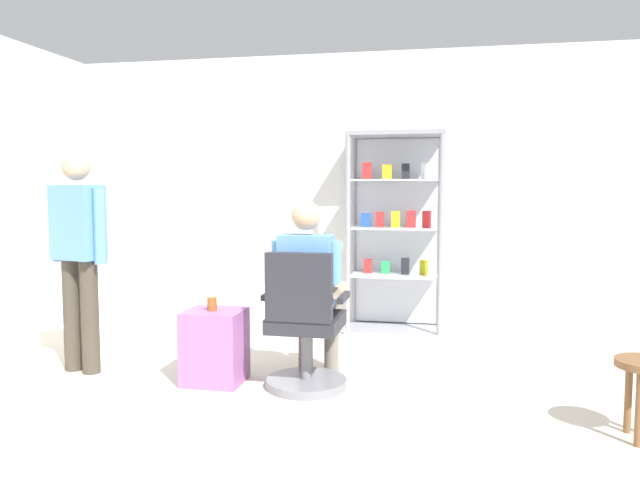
{
  "coord_description": "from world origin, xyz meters",
  "views": [
    {
      "loc": [
        0.83,
        -3.03,
        1.38
      ],
      "look_at": [
        -0.04,
        1.26,
        1.0
      ],
      "focal_mm": 33.97,
      "sensor_mm": 36.0,
      "label": 1
    }
  ],
  "objects_px": {
    "tea_glass": "(212,304)",
    "display_cabinet_main": "(396,231)",
    "standing_customer": "(79,248)",
    "storage_crate": "(215,346)",
    "office_chair": "(304,333)",
    "seated_shopkeeper": "(310,283)"
  },
  "relations": [
    {
      "from": "seated_shopkeeper",
      "to": "storage_crate",
      "type": "relative_size",
      "value": 2.49
    },
    {
      "from": "office_chair",
      "to": "standing_customer",
      "type": "relative_size",
      "value": 0.59
    },
    {
      "from": "tea_glass",
      "to": "office_chair",
      "type": "bearing_deg",
      "value": -2.27
    },
    {
      "from": "display_cabinet_main",
      "to": "standing_customer",
      "type": "bearing_deg",
      "value": -141.08
    },
    {
      "from": "display_cabinet_main",
      "to": "seated_shopkeeper",
      "type": "distance_m",
      "value": 1.78
    },
    {
      "from": "seated_shopkeeper",
      "to": "standing_customer",
      "type": "bearing_deg",
      "value": -177.28
    },
    {
      "from": "office_chair",
      "to": "standing_customer",
      "type": "distance_m",
      "value": 1.82
    },
    {
      "from": "display_cabinet_main",
      "to": "standing_customer",
      "type": "height_order",
      "value": "display_cabinet_main"
    },
    {
      "from": "tea_glass",
      "to": "standing_customer",
      "type": "relative_size",
      "value": 0.06
    },
    {
      "from": "storage_crate",
      "to": "standing_customer",
      "type": "distance_m",
      "value": 1.27
    },
    {
      "from": "storage_crate",
      "to": "display_cabinet_main",
      "type": "bearing_deg",
      "value": 58.21
    },
    {
      "from": "office_chair",
      "to": "storage_crate",
      "type": "distance_m",
      "value": 0.67
    },
    {
      "from": "display_cabinet_main",
      "to": "storage_crate",
      "type": "height_order",
      "value": "display_cabinet_main"
    },
    {
      "from": "display_cabinet_main",
      "to": "standing_customer",
      "type": "distance_m",
      "value": 2.84
    },
    {
      "from": "display_cabinet_main",
      "to": "seated_shopkeeper",
      "type": "height_order",
      "value": "display_cabinet_main"
    },
    {
      "from": "display_cabinet_main",
      "to": "seated_shopkeeper",
      "type": "xyz_separation_m",
      "value": [
        -0.47,
        -1.7,
        -0.25
      ]
    },
    {
      "from": "tea_glass",
      "to": "display_cabinet_main",
      "type": "bearing_deg",
      "value": 58.05
    },
    {
      "from": "office_chair",
      "to": "seated_shopkeeper",
      "type": "height_order",
      "value": "seated_shopkeeper"
    },
    {
      "from": "storage_crate",
      "to": "tea_glass",
      "type": "bearing_deg",
      "value": -143.61
    },
    {
      "from": "office_chair",
      "to": "seated_shopkeeper",
      "type": "bearing_deg",
      "value": 89.48
    },
    {
      "from": "tea_glass",
      "to": "storage_crate",
      "type": "bearing_deg",
      "value": 36.39
    },
    {
      "from": "seated_shopkeeper",
      "to": "tea_glass",
      "type": "relative_size",
      "value": 13.3
    }
  ]
}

